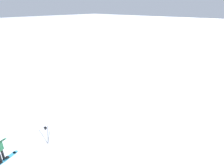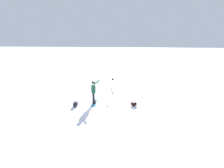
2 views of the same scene
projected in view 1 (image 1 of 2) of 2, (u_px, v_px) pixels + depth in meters
ground_plane at (13, 157)px, 11.38m from camera, size 300.00×300.00×0.00m
snowboard at (4, 160)px, 11.11m from camera, size 1.77×0.66×0.10m
camera_tripod at (46, 132)px, 12.08m from camera, size 0.64×0.64×1.36m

